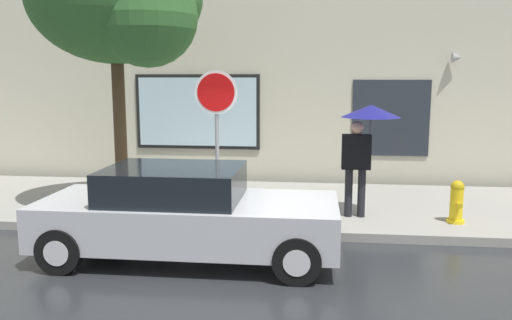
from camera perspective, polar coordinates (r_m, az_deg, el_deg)
ground_plane at (r=7.74m, az=-2.18°, el=-10.93°), size 60.00×60.00×0.00m
sidewalk at (r=10.57m, az=0.29°, el=-4.99°), size 20.00×4.00×0.15m
building_facade at (r=12.76m, az=1.52°, el=12.86°), size 20.00×0.67×7.00m
parked_car at (r=7.66m, az=-7.77°, el=-5.93°), size 4.33×1.82×1.37m
fire_hydrant at (r=9.60m, az=21.35°, el=-4.37°), size 0.30×0.44×0.75m
pedestrian_with_umbrella at (r=9.32m, az=12.09°, el=3.51°), size 1.04×1.04×2.03m
street_tree at (r=9.84m, az=-14.74°, el=16.67°), size 3.18×2.70×5.13m
stop_sign at (r=9.08m, az=-4.41°, el=5.02°), size 0.76×0.10×2.63m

